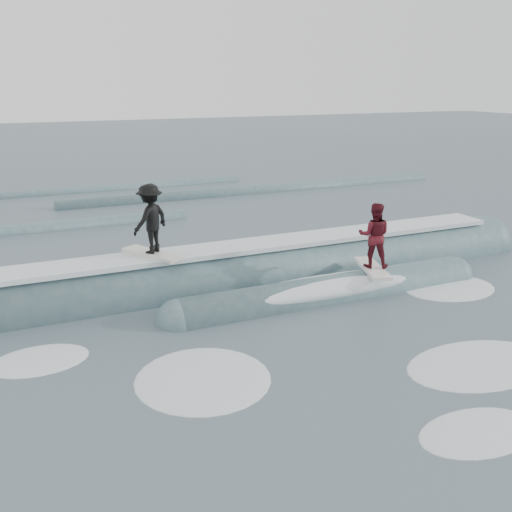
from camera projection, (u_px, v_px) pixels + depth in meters
name	position (u px, v px, depth m)	size (l,w,h in m)	color
ground	(324.00, 346.00, 13.29)	(160.00, 160.00, 0.00)	#3C4B57
breaking_wave	(258.00, 282.00, 17.36)	(21.42, 3.89, 2.23)	#3C5D65
surfer_black	(150.00, 221.00, 15.86)	(1.46, 2.01, 2.05)	silver
surfer_red	(374.00, 238.00, 16.44)	(1.16, 2.07, 2.00)	white
whitewater	(378.00, 361.00, 12.63)	(13.99, 8.26, 0.10)	white
far_swells	(116.00, 206.00, 28.13)	(38.80, 8.65, 0.80)	#3C5D65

